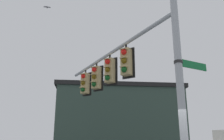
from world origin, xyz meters
TOP-DOWN VIEW (x-y plane):
  - signal_pole at (0.00, 0.00)m, footprint 0.21×0.21m
  - mast_arm at (3.55, -1.93)m, footprint 7.18×3.99m
  - traffic_light_nearest_pole at (2.41, -1.28)m, footprint 0.54×0.49m
  - traffic_light_mid_inner at (3.56, -1.91)m, footprint 0.54×0.49m
  - traffic_light_mid_outer at (4.72, -2.54)m, footprint 0.54×0.49m
  - traffic_light_arm_end at (5.87, -3.16)m, footprint 0.54×0.49m
  - street_name_sign at (-0.17, -0.31)m, footprint 0.67×1.11m
  - bird_flying at (6.42, -0.76)m, footprint 0.31×0.24m
  - storefront_building at (8.27, -10.40)m, footprint 10.71×10.20m
  - tree_by_storefront at (11.25, -10.95)m, footprint 2.98×2.98m

SIDE VIEW (x-z plane):
  - storefront_building at x=8.27m, z-range 0.01..5.98m
  - signal_pole at x=0.00m, z-range 0.00..6.02m
  - street_name_sign at x=-0.17m, z-range 3.73..3.95m
  - tree_by_storefront at x=11.25m, z-range 1.28..6.87m
  - traffic_light_nearest_pole at x=2.41m, z-range 4.00..5.31m
  - traffic_light_mid_inner at x=3.56m, z-range 4.00..5.31m
  - traffic_light_mid_outer at x=4.72m, z-range 4.00..5.31m
  - traffic_light_arm_end at x=5.87m, z-range 4.00..5.31m
  - mast_arm at x=3.55m, z-range 5.35..5.50m
  - bird_flying at x=6.42m, z-range 7.97..8.06m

